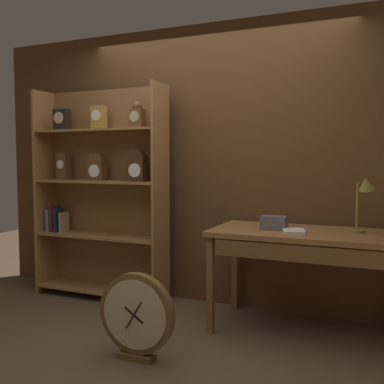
% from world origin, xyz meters
% --- Properties ---
extents(ground_plane, '(10.00, 10.00, 0.00)m').
position_xyz_m(ground_plane, '(0.00, 0.00, 0.00)').
color(ground_plane, brown).
extents(back_wood_panel, '(4.80, 0.05, 2.60)m').
position_xyz_m(back_wood_panel, '(0.00, 1.28, 1.30)').
color(back_wood_panel, brown).
rests_on(back_wood_panel, ground).
extents(bookshelf, '(1.35, 0.32, 2.04)m').
position_xyz_m(bookshelf, '(-1.07, 0.99, 1.05)').
color(bookshelf, '#9E6B3D').
rests_on(bookshelf, ground).
extents(workbench, '(1.40, 0.72, 0.80)m').
position_xyz_m(workbench, '(0.90, 0.83, 0.72)').
color(workbench, brown).
rests_on(workbench, ground).
extents(desk_lamp, '(0.20, 0.20, 0.44)m').
position_xyz_m(desk_lamp, '(1.32, 0.91, 1.09)').
color(desk_lamp, olive).
rests_on(desk_lamp, workbench).
extents(toolbox_small, '(0.20, 0.13, 0.11)m').
position_xyz_m(toolbox_small, '(0.67, 0.82, 0.86)').
color(toolbox_small, '#595960').
rests_on(toolbox_small, workbench).
extents(open_repair_manual, '(0.21, 0.25, 0.02)m').
position_xyz_m(open_repair_manual, '(0.85, 0.73, 0.81)').
color(open_repair_manual, silver).
rests_on(open_repair_manual, workbench).
extents(round_clock_large, '(0.55, 0.11, 0.59)m').
position_xyz_m(round_clock_large, '(-0.05, -0.08, 0.30)').
color(round_clock_large, brown).
rests_on(round_clock_large, ground).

